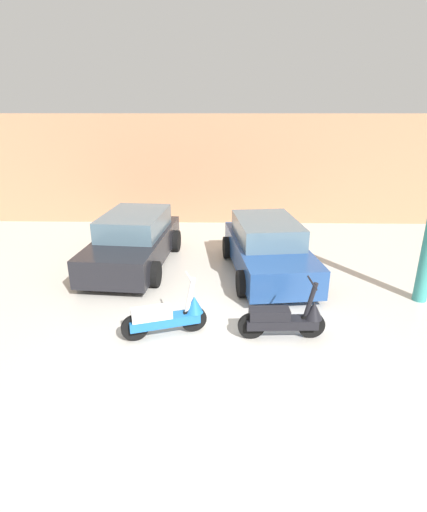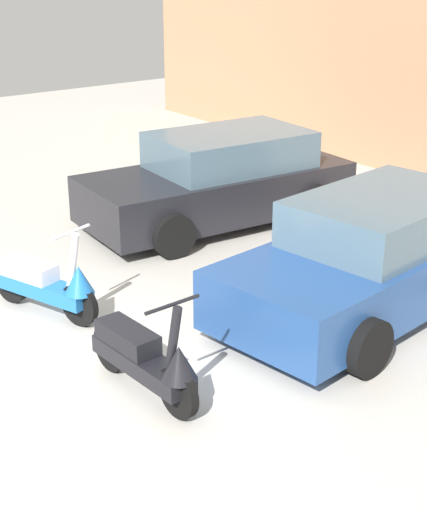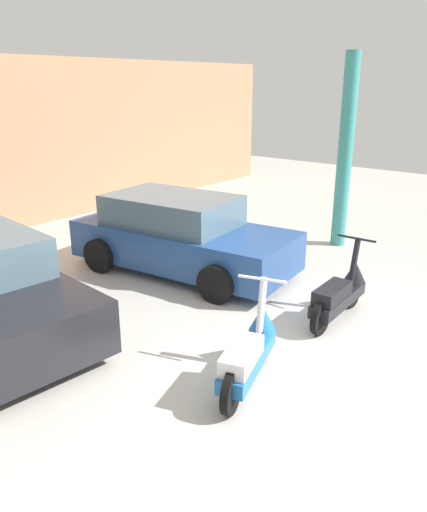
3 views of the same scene
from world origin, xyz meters
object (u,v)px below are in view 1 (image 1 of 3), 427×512
scooter_front_left (168,316)px  car_rear_center (268,249)px  car_rear_left (134,241)px  scooter_front_right (286,318)px

scooter_front_left → car_rear_center: size_ratio=0.37×
car_rear_left → scooter_front_right: bearing=49.2°
scooter_front_left → car_rear_center: (2.08, 3.00, 0.25)m
scooter_front_left → scooter_front_right: 2.10m
scooter_front_left → car_rear_center: car_rear_center is taller
car_rear_center → car_rear_left: bearing=-105.0°
scooter_front_right → car_rear_left: (-3.45, 3.52, 0.26)m
car_rear_left → car_rear_center: car_rear_left is taller
car_rear_left → scooter_front_left: bearing=26.0°
scooter_front_left → car_rear_left: car_rear_left is taller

